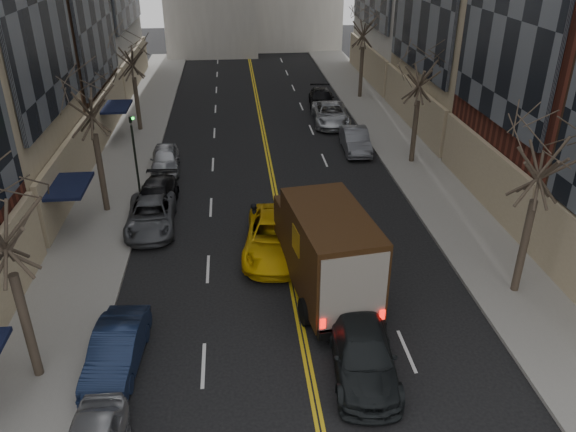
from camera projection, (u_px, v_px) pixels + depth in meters
name	position (u px, v px, depth m)	size (l,w,h in m)	color
sidewalk_left	(125.00, 161.00, 35.10)	(4.00, 66.00, 0.15)	slate
sidewalk_right	(405.00, 150.00, 36.71)	(4.00, 66.00, 0.15)	slate
tree_lf_mid	(87.00, 85.00, 25.94)	(3.20, 3.20, 8.91)	#382D23
tree_lf_far	(130.00, 45.00, 37.69)	(3.20, 3.20, 8.12)	#382D23
tree_rt_near	(547.00, 140.00, 19.63)	(3.20, 3.20, 8.71)	#382D23
tree_rt_mid	(422.00, 63.00, 32.13)	(3.20, 3.20, 8.32)	#382D23
tree_rt_far	(364.00, 16.00, 45.13)	(3.20, 3.20, 9.11)	#382D23
traffic_signal	(134.00, 146.00, 29.56)	(0.29, 0.26, 4.70)	black
ups_truck	(325.00, 250.00, 21.81)	(3.54, 7.20, 3.79)	black
observer_sedan	(363.00, 353.00, 18.30)	(2.42, 5.14, 1.45)	black
taxi	(275.00, 237.00, 25.01)	(2.67, 5.79, 1.61)	#DCAA09
pedestrian	(255.00, 219.00, 26.47)	(0.60, 0.39, 1.64)	black
parked_lf_b	(117.00, 350.00, 18.49)	(1.47, 4.21, 1.39)	#101A33
parked_lf_c	(151.00, 216.00, 27.11)	(2.25, 4.87, 1.35)	#45474C
parked_lf_d	(155.00, 198.00, 28.79)	(1.95, 4.79, 1.39)	black
parked_lf_e	(165.00, 159.00, 33.68)	(1.65, 4.10, 1.40)	#9A9CA1
parked_rt_a	(355.00, 140.00, 36.52)	(1.56, 4.48, 1.48)	#53555C
parked_rt_b	(331.00, 114.00, 41.56)	(2.50, 5.42, 1.51)	#AAADB2
parked_rt_c	(322.00, 99.00, 45.47)	(1.96, 4.81, 1.40)	black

